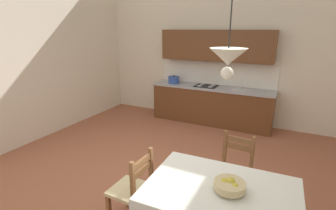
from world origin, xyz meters
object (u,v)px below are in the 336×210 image
at_px(dining_table, 220,199).
at_px(dining_chair_tv_side, 133,190).
at_px(pendant_lamp, 228,58).
at_px(kitchen_cabinetry, 212,88).
at_px(dining_chair_kitchen_side, 233,172).
at_px(fruit_bowl, 230,185).

height_order(dining_table, dining_chair_tv_side, dining_chair_tv_side).
bearing_deg(pendant_lamp, dining_table, -59.70).
bearing_deg(kitchen_cabinetry, dining_table, -71.74).
distance_m(dining_table, dining_chair_tv_side, 1.02).
relative_size(kitchen_cabinetry, dining_chair_kitchen_side, 3.08).
bearing_deg(dining_chair_kitchen_side, fruit_bowl, -81.71).
relative_size(dining_table, dining_chair_kitchen_side, 1.59).
height_order(dining_table, dining_chair_kitchen_side, dining_chair_kitchen_side).
bearing_deg(dining_table, dining_chair_tv_side, -177.56).
height_order(dining_table, pendant_lamp, pendant_lamp).
xyz_separation_m(fruit_bowl, pendant_lamp, (-0.11, 0.06, 1.18)).
bearing_deg(dining_chair_tv_side, kitchen_cabinetry, 93.02).
bearing_deg(dining_chair_kitchen_side, dining_table, -86.83).
distance_m(kitchen_cabinetry, pendant_lamp, 3.92).
bearing_deg(dining_table, dining_chair_kitchen_side, 93.17).
distance_m(dining_chair_kitchen_side, fruit_bowl, 0.94).
xyz_separation_m(dining_chair_kitchen_side, dining_chair_tv_side, (-0.96, -0.90, 0.00)).
bearing_deg(dining_chair_kitchen_side, dining_chair_tv_side, -136.79).
bearing_deg(kitchen_cabinetry, dining_chair_tv_side, -86.98).
xyz_separation_m(dining_chair_tv_side, fruit_bowl, (1.08, 0.04, 0.37)).
relative_size(kitchen_cabinetry, pendant_lamp, 3.56).
bearing_deg(dining_chair_tv_side, dining_table, 2.44).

